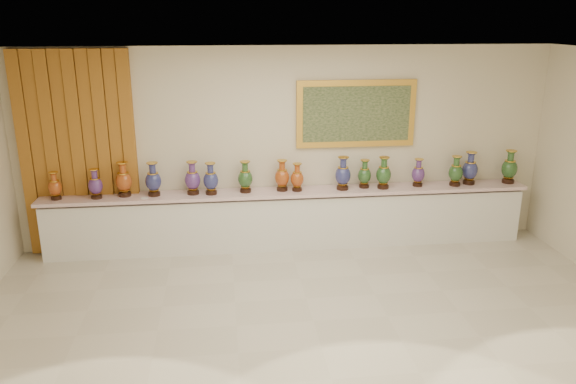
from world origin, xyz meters
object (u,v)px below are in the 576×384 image
at_px(vase_0, 55,187).
at_px(vase_2, 124,181).
at_px(vase_1, 95,185).
at_px(counter, 290,219).

distance_m(vase_0, vase_2, 0.95).
height_order(vase_0, vase_1, vase_1).
relative_size(vase_0, vase_2, 0.80).
xyz_separation_m(counter, vase_1, (-2.79, -0.06, 0.66)).
relative_size(vase_0, vase_1, 0.93).
distance_m(vase_0, vase_1, 0.56).
bearing_deg(counter, vase_1, -178.86).
bearing_deg(counter, vase_2, 179.78).
bearing_deg(vase_1, counter, 1.14).
bearing_deg(vase_1, vase_0, 178.39).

